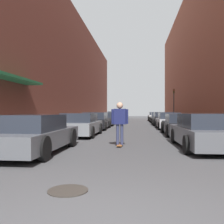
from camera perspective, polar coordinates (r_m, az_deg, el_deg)
ground at (r=21.73m, az=4.81°, el=-3.50°), size 104.34×104.34×0.00m
curb_strip_left at (r=26.97m, az=-5.38°, el=-2.67°), size 1.80×47.43×0.12m
curb_strip_right at (r=26.83m, az=15.44°, el=-2.69°), size 1.80×47.43×0.12m
building_row_left at (r=28.01m, az=-11.29°, el=9.28°), size 4.90×47.43×11.66m
building_row_right at (r=28.06m, az=21.44°, el=12.31°), size 4.90×47.43×14.60m
parked_car_left_0 at (r=8.72m, az=-17.30°, el=-4.85°), size 1.93×4.72×1.27m
parked_car_left_1 at (r=14.17m, az=-7.22°, el=-2.95°), size 1.99×4.37×1.28m
parked_car_left_2 at (r=19.44m, az=-3.67°, el=-2.08°), size 1.95×4.63×1.31m
parked_car_left_3 at (r=24.87m, az=-1.56°, el=-1.66°), size 1.94×4.65×1.26m
parked_car_left_4 at (r=30.39m, az=-0.22°, el=-1.29°), size 1.88×4.45×1.29m
parked_car_left_5 at (r=35.67m, az=0.41°, el=-1.02°), size 1.86×4.13×1.37m
parked_car_right_0 at (r=9.89m, az=20.51°, el=-4.25°), size 2.03×4.68×1.30m
parked_car_right_1 at (r=15.04m, az=15.50°, el=-2.82°), size 2.00×4.56×1.23m
parked_car_right_2 at (r=20.10m, az=12.81°, el=-2.03°), size 1.87×4.17×1.30m
parked_car_right_3 at (r=25.14m, az=11.55°, el=-1.55°), size 2.07×4.04×1.32m
parked_car_right_4 at (r=30.85m, az=10.44°, el=-1.29°), size 1.89×4.44×1.26m
parked_car_right_5 at (r=36.15m, az=9.90°, el=-1.04°), size 2.05×4.60×1.30m
skateboarder at (r=9.80m, az=1.78°, el=-1.66°), size 0.67×0.78×1.74m
manhole_cover at (r=4.58m, az=-10.04°, el=-17.24°), size 0.70×0.70×0.02m
traffic_light at (r=28.23m, az=13.95°, el=2.19°), size 0.16×0.22×3.70m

